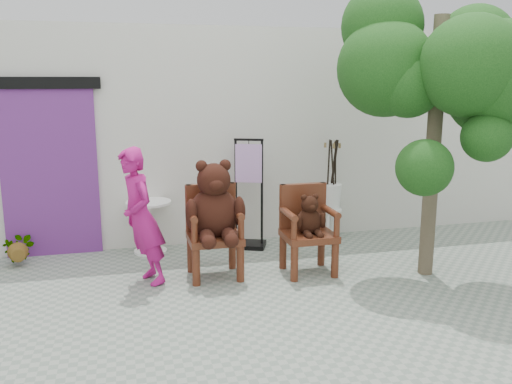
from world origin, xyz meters
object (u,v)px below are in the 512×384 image
cafe_table (149,221)px  tree (450,71)px  stool_bucket (331,196)px  person (141,217)px  chair_big (214,212)px  chair_small (308,223)px  display_stand (249,206)px

cafe_table → tree: tree is taller
stool_bucket → cafe_table: bearing=-180.0°
person → chair_big: bearing=72.4°
chair_small → display_stand: (-0.46, 1.12, -0.02)m
display_stand → tree: (1.87, -1.68, 1.80)m
cafe_table → stool_bucket: stool_bucket is taller
person → stool_bucket: bearing=92.8°
tree → chair_small: bearing=158.6°
cafe_table → person: bearing=-96.8°
chair_small → display_stand: bearing=112.2°
chair_big → person: bearing=-177.5°
chair_small → cafe_table: bearing=145.9°
person → display_stand: person is taller
person → tree: tree is taller
chair_small → cafe_table: chair_small is taller
chair_big → stool_bucket: stool_bucket is taller
cafe_table → chair_big: bearing=-58.3°
cafe_table → tree: bearing=-28.9°
chair_small → display_stand: size_ratio=0.70×
chair_big → display_stand: size_ratio=0.92×
cafe_table → tree: 4.16m
chair_small → person: 1.95m
chair_big → person: 0.83m
chair_big → person: size_ratio=0.89×
cafe_table → stool_bucket: size_ratio=0.48×
cafe_table → tree: (3.22, -1.78, 1.94)m
chair_small → person: person is taller
chair_small → stool_bucket: (0.79, 1.22, 0.03)m
chair_big → stool_bucket: (1.91, 1.12, -0.14)m
person → display_stand: size_ratio=1.04×
chair_small → stool_bucket: size_ratio=0.72×
person → stool_bucket: person is taller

